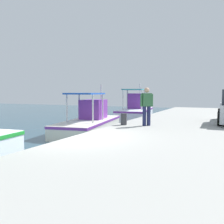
% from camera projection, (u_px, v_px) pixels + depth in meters
% --- Properties ---
extents(fishing_boat_third, '(6.28, 3.03, 2.76)m').
position_uv_depth(fishing_boat_third, '(90.00, 122.00, 14.06)').
color(fishing_boat_third, silver).
rests_on(fishing_boat_third, ground).
extents(fishing_boat_fourth, '(5.82, 2.89, 3.00)m').
position_uv_depth(fishing_boat_fourth, '(136.00, 111.00, 20.20)').
color(fishing_boat_fourth, white).
rests_on(fishing_boat_fourth, ground).
extents(fisherman_standing, '(0.43, 0.48, 1.65)m').
position_uv_depth(fisherman_standing, '(147.00, 105.00, 10.74)').
color(fisherman_standing, '#1E234C').
rests_on(fisherman_standing, quay_pier).
extents(mooring_bollard_second, '(0.27, 0.27, 0.51)m').
position_uv_depth(mooring_bollard_second, '(124.00, 119.00, 11.05)').
color(mooring_bollard_second, '#333338').
rests_on(mooring_bollard_second, quay_pier).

